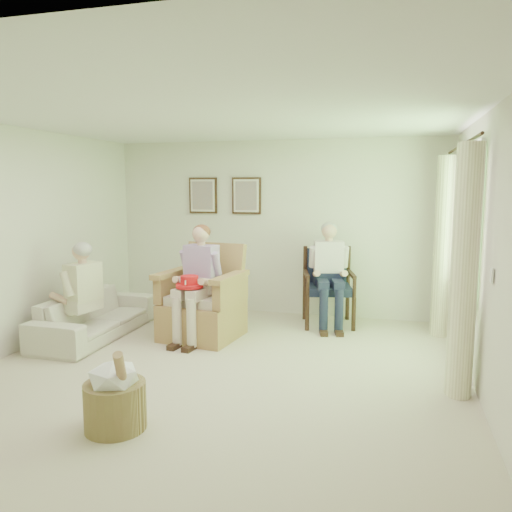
# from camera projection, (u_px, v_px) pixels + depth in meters

# --- Properties ---
(floor) EXTENTS (5.50, 5.50, 0.00)m
(floor) POSITION_uv_depth(u_px,v_px,m) (214.00, 377.00, 5.05)
(floor) COLOR beige
(floor) RESTS_ON ground
(back_wall) EXTENTS (5.00, 0.04, 2.60)m
(back_wall) POSITION_uv_depth(u_px,v_px,m) (276.00, 228.00, 7.50)
(back_wall) COLOR silver
(back_wall) RESTS_ON ground
(front_wall) EXTENTS (5.00, 0.04, 2.60)m
(front_wall) POSITION_uv_depth(u_px,v_px,m) (2.00, 324.00, 2.25)
(front_wall) COLOR silver
(front_wall) RESTS_ON ground
(left_wall) EXTENTS (0.04, 5.50, 2.60)m
(left_wall) POSITION_uv_depth(u_px,v_px,m) (0.00, 243.00, 5.52)
(left_wall) COLOR silver
(left_wall) RESTS_ON ground
(right_wall) EXTENTS (0.04, 5.50, 2.60)m
(right_wall) POSITION_uv_depth(u_px,v_px,m) (490.00, 260.00, 4.22)
(right_wall) COLOR silver
(right_wall) RESTS_ON ground
(ceiling) EXTENTS (5.00, 5.50, 0.02)m
(ceiling) POSITION_uv_depth(u_px,v_px,m) (211.00, 113.00, 4.69)
(ceiling) COLOR white
(ceiling) RESTS_ON back_wall
(window) EXTENTS (0.13, 2.50, 1.63)m
(window) POSITION_uv_depth(u_px,v_px,m) (468.00, 218.00, 5.34)
(window) COLOR #2D6B23
(window) RESTS_ON right_wall
(curtain_left) EXTENTS (0.34, 0.34, 2.30)m
(curtain_left) POSITION_uv_depth(u_px,v_px,m) (464.00, 272.00, 4.50)
(curtain_left) COLOR #F8F4C2
(curtain_left) RESTS_ON ground
(curtain_right) EXTENTS (0.34, 0.34, 2.30)m
(curtain_right) POSITION_uv_depth(u_px,v_px,m) (443.00, 247.00, 6.37)
(curtain_right) COLOR #F8F4C2
(curtain_right) RESTS_ON ground
(framed_print_left) EXTENTS (0.45, 0.05, 0.55)m
(framed_print_left) POSITION_uv_depth(u_px,v_px,m) (203.00, 196.00, 7.70)
(framed_print_left) COLOR #382114
(framed_print_left) RESTS_ON back_wall
(framed_print_right) EXTENTS (0.45, 0.05, 0.55)m
(framed_print_right) POSITION_uv_depth(u_px,v_px,m) (246.00, 196.00, 7.52)
(framed_print_right) COLOR #382114
(framed_print_right) RESTS_ON back_wall
(wicker_armchair) EXTENTS (0.93, 0.92, 1.19)m
(wicker_armchair) POSITION_uv_depth(u_px,v_px,m) (203.00, 308.00, 6.37)
(wicker_armchair) COLOR tan
(wicker_armchair) RESTS_ON ground
(wood_armchair) EXTENTS (0.68, 0.64, 1.04)m
(wood_armchair) POSITION_uv_depth(u_px,v_px,m) (329.00, 283.00, 6.99)
(wood_armchair) COLOR black
(wood_armchair) RESTS_ON ground
(sofa) EXTENTS (1.88, 0.74, 0.55)m
(sofa) POSITION_uv_depth(u_px,v_px,m) (95.00, 316.00, 6.40)
(sofa) COLOR beige
(sofa) RESTS_ON ground
(person_wicker) EXTENTS (0.40, 0.63, 1.42)m
(person_wicker) POSITION_uv_depth(u_px,v_px,m) (198.00, 274.00, 6.16)
(person_wicker) COLOR beige
(person_wicker) RESTS_ON ground
(person_dark) EXTENTS (0.40, 0.63, 1.40)m
(person_dark) POSITION_uv_depth(u_px,v_px,m) (328.00, 267.00, 6.79)
(person_dark) COLOR #1A1F39
(person_dark) RESTS_ON ground
(person_sofa) EXTENTS (0.42, 0.62, 1.23)m
(person_sofa) POSITION_uv_depth(u_px,v_px,m) (79.00, 289.00, 6.04)
(person_sofa) COLOR beige
(person_sofa) RESTS_ON ground
(red_hat) EXTENTS (0.33, 0.33, 0.14)m
(red_hat) POSITION_uv_depth(u_px,v_px,m) (190.00, 283.00, 5.99)
(red_hat) COLOR red
(red_hat) RESTS_ON person_wicker
(hatbox) EXTENTS (0.50, 0.50, 0.72)m
(hatbox) POSITION_uv_depth(u_px,v_px,m) (115.00, 395.00, 3.94)
(hatbox) COLOR tan
(hatbox) RESTS_ON ground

